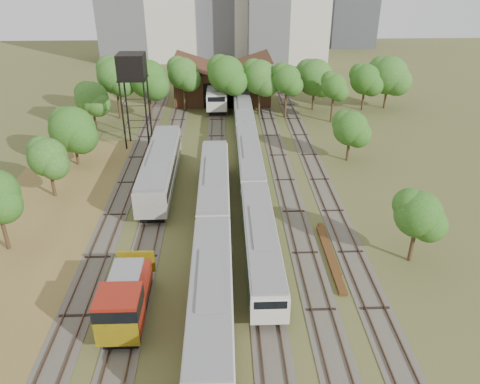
{
  "coord_description": "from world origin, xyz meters",
  "views": [
    {
      "loc": [
        -0.93,
        -23.09,
        23.6
      ],
      "look_at": [
        0.55,
        17.46,
        2.5
      ],
      "focal_mm": 35.0,
      "sensor_mm": 36.0,
      "label": 1
    }
  ],
  "objects_px": {
    "shunter_locomotive": "(125,301)",
    "water_tower": "(132,69)",
    "railcar_green_set": "(249,160)",
    "railcar_red_set": "(213,232)"
  },
  "relations": [
    {
      "from": "railcar_red_set",
      "to": "shunter_locomotive",
      "type": "xyz_separation_m",
      "value": [
        -6.0,
        -8.55,
        -0.12
      ]
    },
    {
      "from": "shunter_locomotive",
      "to": "water_tower",
      "type": "relative_size",
      "value": 0.67
    },
    {
      "from": "shunter_locomotive",
      "to": "water_tower",
      "type": "bearing_deg",
      "value": 97.31
    },
    {
      "from": "railcar_red_set",
      "to": "shunter_locomotive",
      "type": "distance_m",
      "value": 10.45
    },
    {
      "from": "railcar_green_set",
      "to": "water_tower",
      "type": "bearing_deg",
      "value": 145.99
    },
    {
      "from": "railcar_green_set",
      "to": "shunter_locomotive",
      "type": "xyz_separation_m",
      "value": [
        -10.0,
        -24.53,
        0.08
      ]
    },
    {
      "from": "shunter_locomotive",
      "to": "water_tower",
      "type": "xyz_separation_m",
      "value": [
        -4.39,
        34.24,
        8.37
      ]
    },
    {
      "from": "railcar_red_set",
      "to": "water_tower",
      "type": "xyz_separation_m",
      "value": [
        -10.39,
        25.69,
        8.25
      ]
    },
    {
      "from": "railcar_green_set",
      "to": "shunter_locomotive",
      "type": "bearing_deg",
      "value": -112.18
    },
    {
      "from": "railcar_green_set",
      "to": "water_tower",
      "type": "height_order",
      "value": "water_tower"
    }
  ]
}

